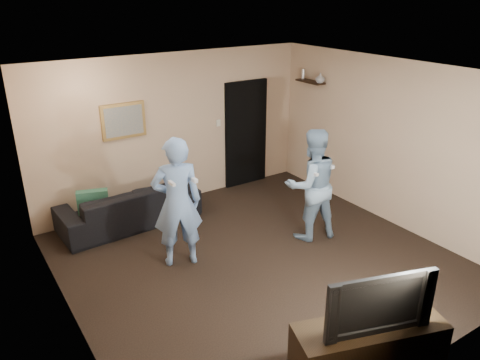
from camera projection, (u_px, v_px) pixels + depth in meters
ground at (258, 261)px, 6.57m from camera, size 5.00×5.00×0.00m
ceiling at (262, 74)px, 5.58m from camera, size 5.00×5.00×0.04m
wall_back at (175, 130)px, 8.01m from camera, size 5.00×0.04×2.60m
wall_front at (424, 262)px, 4.14m from camera, size 5.00×0.04×2.60m
wall_left at (62, 224)px, 4.80m from camera, size 0.04×5.00×2.60m
wall_right at (389, 143)px, 7.35m from camera, size 0.04×5.00×2.60m
sofa at (129, 205)px, 7.50m from camera, size 2.24×0.96×0.64m
throw_pillow at (93, 205)px, 7.15m from camera, size 0.49×0.28×0.46m
painting_frame at (123, 121)px, 7.42m from camera, size 0.72×0.05×0.57m
painting_canvas at (124, 121)px, 7.40m from camera, size 0.62×0.01×0.47m
doorway at (246, 134)px, 8.84m from camera, size 0.90×0.06×2.00m
light_switch at (218, 123)px, 8.42m from camera, size 0.08×0.02×0.12m
wall_shelf at (310, 82)px, 8.42m from camera, size 0.20×0.60×0.03m
shelf_vase at (320, 78)px, 8.19m from camera, size 0.20×0.20×0.17m
shelf_figurine at (303, 74)px, 8.54m from camera, size 0.06×0.06×0.18m
tv_console at (368, 347)px, 4.63m from camera, size 1.59×0.93×0.54m
television at (375, 299)px, 4.41m from camera, size 1.09×0.48×0.63m
wii_player_left at (177, 203)px, 6.20m from camera, size 0.77×0.62×1.82m
wii_player_right at (311, 185)px, 6.91m from camera, size 0.96×0.82×1.71m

